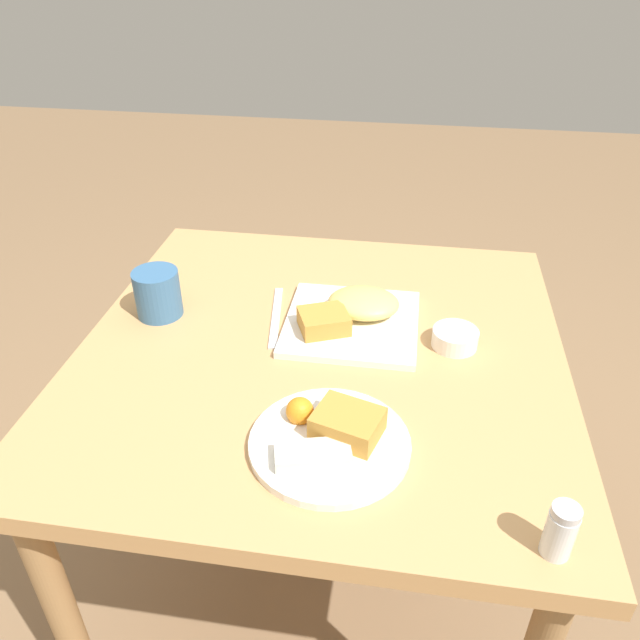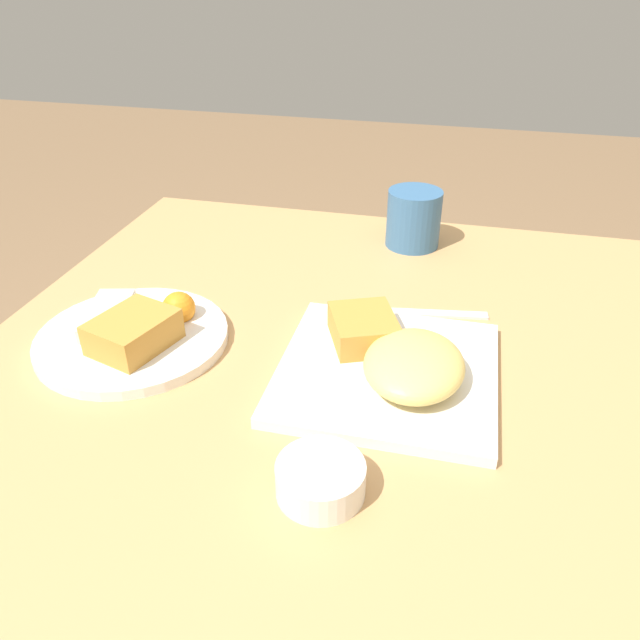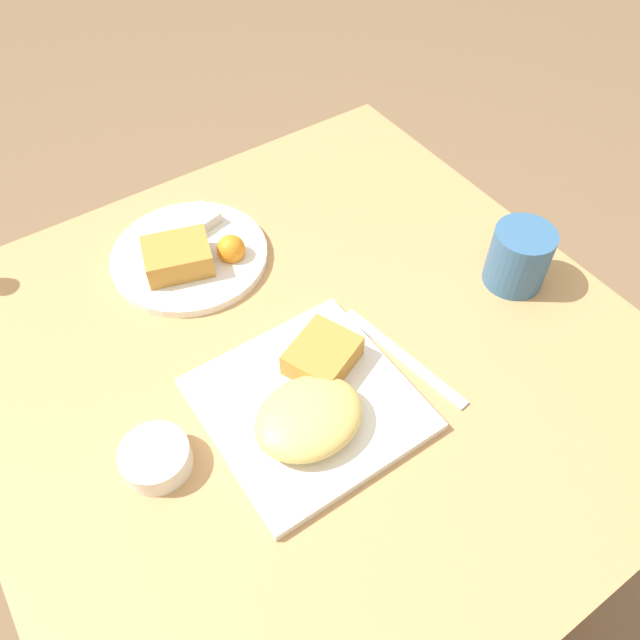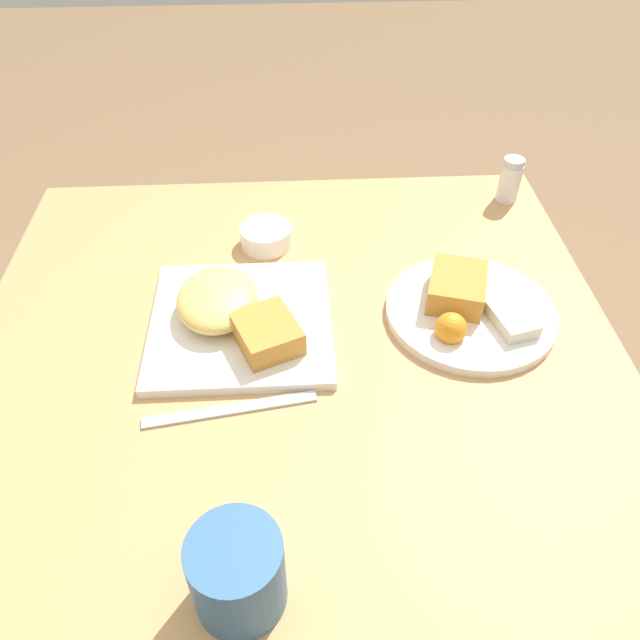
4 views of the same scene
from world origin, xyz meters
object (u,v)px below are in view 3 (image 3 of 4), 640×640
plate_square_near (310,402)px  sauce_ramekin (156,458)px  butter_knife (403,357)px  coffee_mug (519,257)px  plate_oval_far (189,253)px

plate_square_near → sauce_ramekin: plate_square_near is taller
sauce_ramekin → butter_knife: sauce_ramekin is taller
butter_knife → coffee_mug: coffee_mug is taller
plate_square_near → plate_oval_far: plate_square_near is taller
plate_square_near → butter_knife: plate_square_near is taller
coffee_mug → plate_square_near: bearing=-176.9°
butter_knife → coffee_mug: 0.24m
sauce_ramekin → coffee_mug: bearing=-2.0°
plate_oval_far → coffee_mug: bearing=-38.9°
coffee_mug → plate_oval_far: bearing=141.1°
plate_square_near → coffee_mug: size_ratio=2.66×
butter_knife → plate_oval_far: bearing=16.4°
plate_square_near → plate_oval_far: bearing=90.7°
butter_knife → coffee_mug: bearing=-93.2°
plate_square_near → coffee_mug: 0.38m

